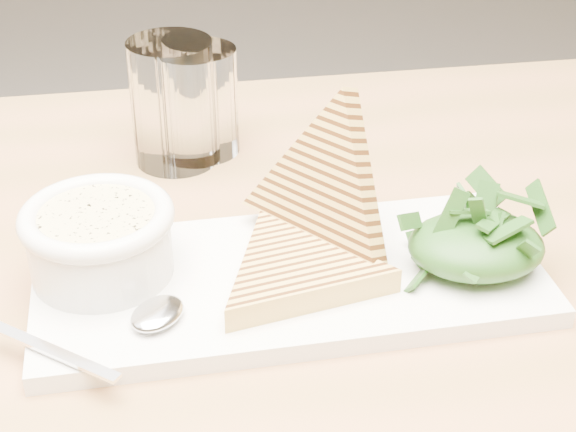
{
  "coord_description": "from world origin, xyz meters",
  "views": [
    {
      "loc": [
        0.1,
        -0.5,
        1.11
      ],
      "look_at": [
        0.13,
        0.04,
        0.77
      ],
      "focal_mm": 55.0,
      "sensor_mm": 36.0,
      "label": 1
    }
  ],
  "objects_px": {
    "table_top": "(70,377)",
    "glass_far": "(173,103)",
    "glass_near": "(202,101)",
    "soup_bowl": "(101,249)",
    "platter": "(289,279)"
  },
  "relations": [
    {
      "from": "table_top",
      "to": "soup_bowl",
      "type": "relative_size",
      "value": 12.83
    },
    {
      "from": "glass_near",
      "to": "glass_far",
      "type": "relative_size",
      "value": 0.87
    },
    {
      "from": "platter",
      "to": "glass_near",
      "type": "distance_m",
      "value": 0.24
    },
    {
      "from": "platter",
      "to": "glass_far",
      "type": "relative_size",
      "value": 3.19
    },
    {
      "from": "table_top",
      "to": "glass_near",
      "type": "relative_size",
      "value": 12.99
    },
    {
      "from": "soup_bowl",
      "to": "glass_far",
      "type": "height_order",
      "value": "glass_far"
    },
    {
      "from": "glass_near",
      "to": "glass_far",
      "type": "distance_m",
      "value": 0.03
    },
    {
      "from": "platter",
      "to": "soup_bowl",
      "type": "height_order",
      "value": "soup_bowl"
    },
    {
      "from": "soup_bowl",
      "to": "glass_near",
      "type": "xyz_separation_m",
      "value": [
        0.07,
        0.22,
        0.02
      ]
    },
    {
      "from": "platter",
      "to": "glass_far",
      "type": "bearing_deg",
      "value": 114.42
    },
    {
      "from": "table_top",
      "to": "platter",
      "type": "relative_size",
      "value": 3.56
    },
    {
      "from": "platter",
      "to": "glass_far",
      "type": "height_order",
      "value": "glass_far"
    },
    {
      "from": "table_top",
      "to": "glass_far",
      "type": "height_order",
      "value": "glass_far"
    },
    {
      "from": "table_top",
      "to": "glass_far",
      "type": "xyz_separation_m",
      "value": [
        0.06,
        0.27,
        0.08
      ]
    },
    {
      "from": "platter",
      "to": "soup_bowl",
      "type": "xyz_separation_m",
      "value": [
        -0.14,
        0.01,
        0.03
      ]
    }
  ]
}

